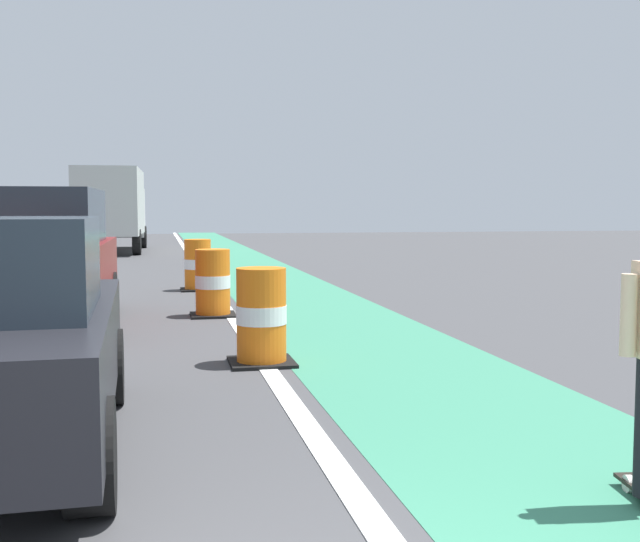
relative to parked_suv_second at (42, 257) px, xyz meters
The scene contains 7 objects.
bike_lane_strip 5.05m from the parked_suv_second, 28.82° to the left, with size 2.50×80.00×0.01m, color #387F60.
lane_divider_stripe 3.84m from the parked_suv_second, 40.09° to the left, with size 0.20×80.00×0.01m, color silver.
parked_suv_second is the anchor object (origin of this frame).
traffic_barrel_front 4.46m from the parked_suv_second, 50.70° to the right, with size 0.73×0.73×1.09m.
traffic_barrel_mid 2.65m from the parked_suv_second, 12.23° to the left, with size 0.73×0.73×1.09m.
traffic_barrel_back 5.21m from the parked_suv_second, 61.10° to the left, with size 0.73×0.73×1.09m.
delivery_truck_down_block 19.65m from the parked_suv_second, 90.13° to the left, with size 2.52×7.66×3.23m.
Camera 1 is at (-0.26, -2.34, 1.77)m, focal length 43.18 mm.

